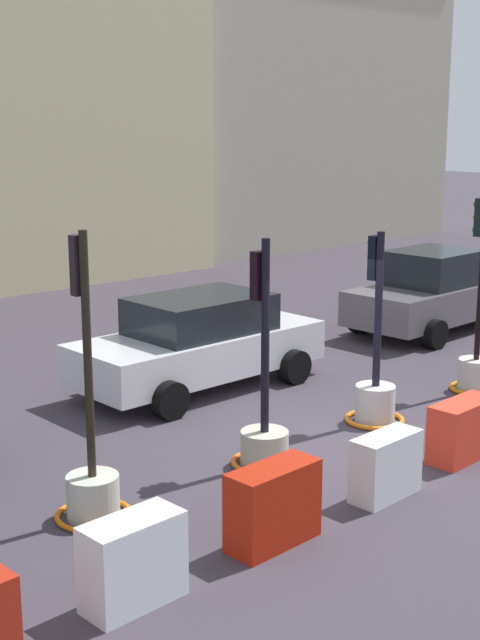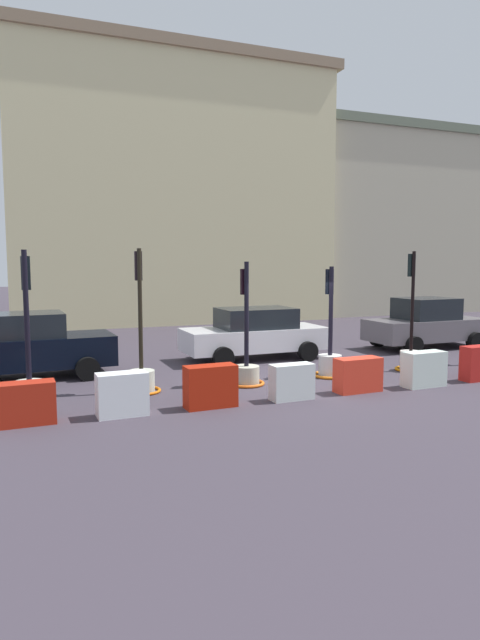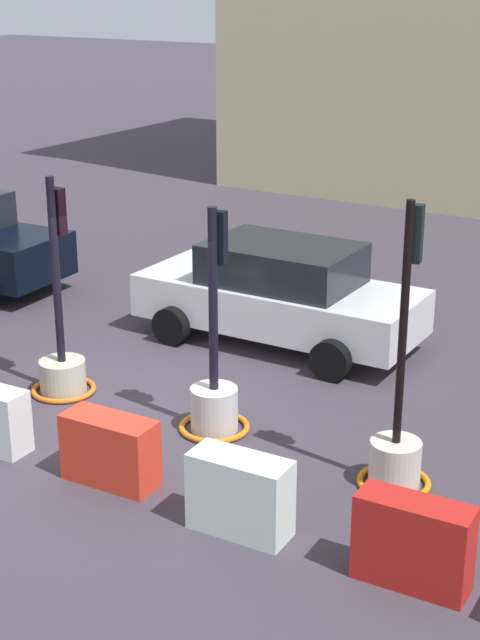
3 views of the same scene
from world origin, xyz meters
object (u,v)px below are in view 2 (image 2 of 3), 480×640
at_px(construction_barrier_5, 424,369).
at_px(construction_barrier_0, 25,404).
at_px(traffic_light_3, 330,357).
at_px(car_white_van, 255,333).
at_px(construction_barrier_3, 292,382).
at_px(car_grey_saloon, 426,324).
at_px(construction_barrier_4, 358,375).
at_px(car_black_sedan, 27,346).
at_px(construction_barrier_1, 122,394).
at_px(traffic_light_2, 246,365).
at_px(traffic_light_0, 29,372).
at_px(construction_barrier_2, 210,386).
at_px(traffic_light_4, 411,351).
at_px(traffic_light_1, 141,370).

bearing_deg(construction_barrier_5, construction_barrier_0, 179.15).
xyz_separation_m(traffic_light_3, construction_barrier_5, (1.53, -1.87, -0.08)).
distance_m(construction_barrier_0, car_white_van, 8.32).
relative_size(construction_barrier_3, car_grey_saloon, 0.23).
height_order(construction_barrier_3, construction_barrier_4, construction_barrier_4).
distance_m(construction_barrier_5, car_black_sedan, 10.09).
height_order(construction_barrier_1, construction_barrier_4, construction_barrier_1).
bearing_deg(traffic_light_2, car_grey_saloon, 21.13).
xyz_separation_m(construction_barrier_1, car_white_van, (4.92, 4.96, 0.37)).
relative_size(traffic_light_0, construction_barrier_4, 2.92).
height_order(traffic_light_2, construction_barrier_2, traffic_light_2).
relative_size(traffic_light_0, construction_barrier_3, 3.35).
height_order(traffic_light_2, car_black_sedan, traffic_light_2).
bearing_deg(traffic_light_3, construction_barrier_5, -50.70).
bearing_deg(traffic_light_4, construction_barrier_5, -119.53).
relative_size(construction_barrier_1, car_white_van, 0.22).
relative_size(construction_barrier_4, car_white_van, 0.25).
bearing_deg(traffic_light_1, construction_barrier_4, -20.89).
bearing_deg(car_black_sedan, car_white_van, 4.50).
bearing_deg(construction_barrier_1, construction_barrier_3, -0.85).
height_order(construction_barrier_0, construction_barrier_1, construction_barrier_1).
xyz_separation_m(traffic_light_1, car_grey_saloon, (10.66, 2.96, 0.32)).
bearing_deg(traffic_light_0, construction_barrier_5, -12.04).
height_order(traffic_light_4, construction_barrier_0, traffic_light_4).
xyz_separation_m(traffic_light_0, construction_barrier_5, (8.99, -1.92, -0.24)).
height_order(traffic_light_0, traffic_light_1, traffic_light_1).
height_order(traffic_light_1, construction_barrier_3, traffic_light_1).
height_order(traffic_light_0, construction_barrier_4, traffic_light_0).
bearing_deg(construction_barrier_0, traffic_light_2, 17.59).
xyz_separation_m(traffic_light_0, traffic_light_3, (7.46, -0.05, -0.15)).
distance_m(construction_barrier_4, car_grey_saloon, 7.62).
bearing_deg(car_grey_saloon, construction_barrier_1, -157.15).
bearing_deg(construction_barrier_4, construction_barrier_0, 179.84).
relative_size(traffic_light_1, construction_barrier_2, 3.03).
bearing_deg(car_white_van, construction_barrier_4, -83.49).
distance_m(traffic_light_0, construction_barrier_0, 1.80).
height_order(construction_barrier_5, car_white_van, car_white_van).
xyz_separation_m(construction_barrier_4, construction_barrier_5, (1.81, -0.11, 0.03)).
relative_size(traffic_light_3, construction_barrier_4, 2.59).
xyz_separation_m(traffic_light_0, traffic_light_4, (9.98, -0.17, -0.12)).
bearing_deg(construction_barrier_3, traffic_light_3, 42.02).
height_order(traffic_light_0, car_black_sedan, traffic_light_0).
bearing_deg(construction_barrier_1, construction_barrier_4, 0.42).
xyz_separation_m(traffic_light_1, car_black_sedan, (-2.47, 2.59, 0.33)).
relative_size(construction_barrier_2, construction_barrier_4, 0.98).
distance_m(traffic_light_3, car_white_van, 3.29).
xyz_separation_m(traffic_light_1, construction_barrier_2, (1.09, -1.86, -0.08)).
distance_m(construction_barrier_2, car_grey_saloon, 10.73).
height_order(traffic_light_2, construction_barrier_1, traffic_light_2).
bearing_deg(construction_barrier_4, construction_barrier_3, -176.91).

